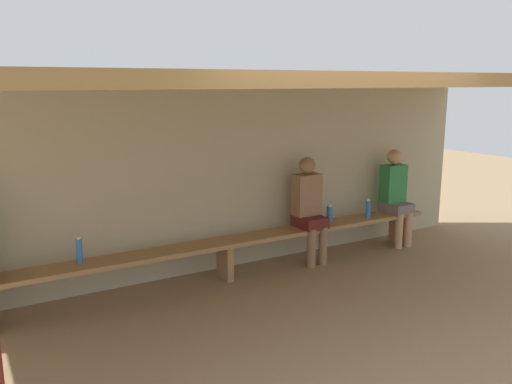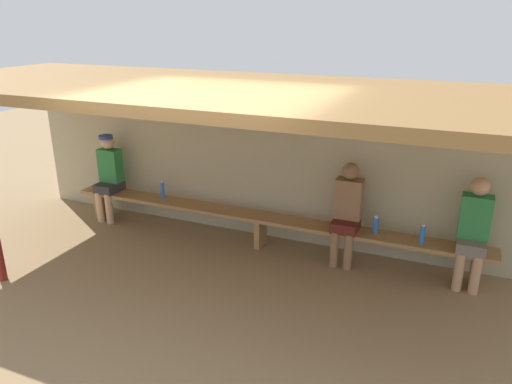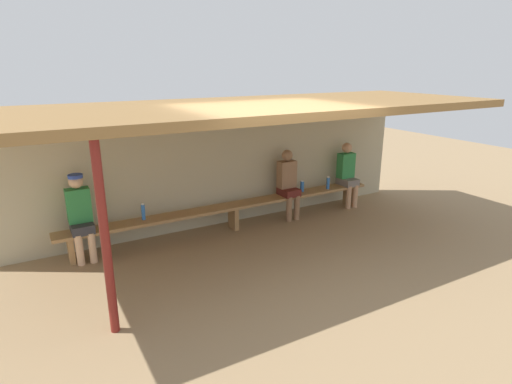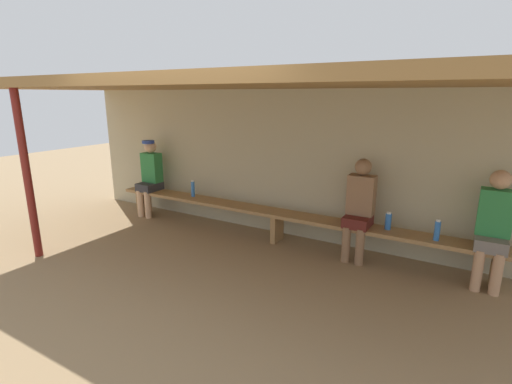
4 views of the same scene
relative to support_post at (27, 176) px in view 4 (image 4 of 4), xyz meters
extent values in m
plane|color=#937754|center=(2.55, 0.55, -1.10)|extent=(24.00, 24.00, 0.00)
cube|color=#B7AD8C|center=(2.55, 2.55, 0.00)|extent=(8.00, 0.20, 2.20)
cube|color=olive|center=(2.55, 1.25, 1.16)|extent=(8.00, 2.80, 0.12)
cylinder|color=maroon|center=(0.00, 0.00, 0.00)|extent=(0.10, 0.10, 2.20)
cube|color=#9E7547|center=(2.55, 2.10, -0.67)|extent=(6.00, 0.36, 0.05)
cube|color=#9E7547|center=(-0.20, 2.10, -0.90)|extent=(0.08, 0.29, 0.41)
cube|color=#9E7547|center=(2.55, 2.10, -0.90)|extent=(0.08, 0.29, 0.41)
cube|color=#9E7547|center=(5.30, 2.10, -0.90)|extent=(0.08, 0.29, 0.41)
cube|color=#333338|center=(-0.01, 2.08, -0.57)|extent=(0.32, 0.40, 0.14)
cylinder|color=#DBAD84|center=(-0.10, 1.92, -0.86)|extent=(0.11, 0.11, 0.48)
cylinder|color=#DBAD84|center=(0.08, 1.92, -0.86)|extent=(0.11, 0.11, 0.48)
cube|color=#2D8442|center=(-0.01, 2.16, -0.24)|extent=(0.34, 0.20, 0.52)
sphere|color=#DBAD84|center=(-0.01, 2.16, 0.13)|extent=(0.21, 0.21, 0.21)
cylinder|color=#2D47A5|center=(-0.01, 2.12, 0.22)|extent=(0.21, 0.21, 0.05)
cube|color=slate|center=(5.22, 2.08, -0.57)|extent=(0.32, 0.40, 0.14)
cylinder|color=tan|center=(5.13, 1.92, -0.86)|extent=(0.11, 0.11, 0.48)
cylinder|color=tan|center=(5.31, 1.92, -0.86)|extent=(0.11, 0.11, 0.48)
cube|color=#2D8442|center=(5.22, 2.16, -0.24)|extent=(0.34, 0.20, 0.52)
sphere|color=tan|center=(5.22, 2.16, 0.13)|extent=(0.21, 0.21, 0.21)
cube|color=#591E19|center=(3.73, 2.08, -0.57)|extent=(0.32, 0.40, 0.14)
cylinder|color=#8C6647|center=(3.64, 1.92, -0.86)|extent=(0.11, 0.11, 0.48)
cylinder|color=#8C6647|center=(3.82, 1.92, -0.86)|extent=(0.11, 0.11, 0.48)
cube|color=#8C6647|center=(3.73, 2.16, -0.24)|extent=(0.34, 0.20, 0.52)
sphere|color=#8C6647|center=(3.73, 2.16, 0.13)|extent=(0.21, 0.21, 0.21)
cylinder|color=blue|center=(4.67, 2.05, -0.52)|extent=(0.06, 0.06, 0.23)
cylinder|color=white|center=(4.67, 2.05, -0.40)|extent=(0.05, 0.05, 0.02)
cylinder|color=blue|center=(4.10, 2.15, -0.54)|extent=(0.08, 0.08, 0.21)
cylinder|color=white|center=(4.10, 2.15, -0.42)|extent=(0.05, 0.05, 0.02)
cylinder|color=blue|center=(0.94, 2.14, -0.51)|extent=(0.06, 0.06, 0.25)
cylinder|color=white|center=(0.94, 2.14, -0.37)|extent=(0.04, 0.04, 0.02)
camera|label=1|loc=(-0.10, -3.10, 1.15)|focal=37.18mm
camera|label=2|loc=(4.89, -3.58, 1.94)|focal=33.92mm
camera|label=3|loc=(-0.63, -4.33, 1.79)|focal=29.44mm
camera|label=4|loc=(4.95, -2.60, 1.02)|focal=26.50mm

